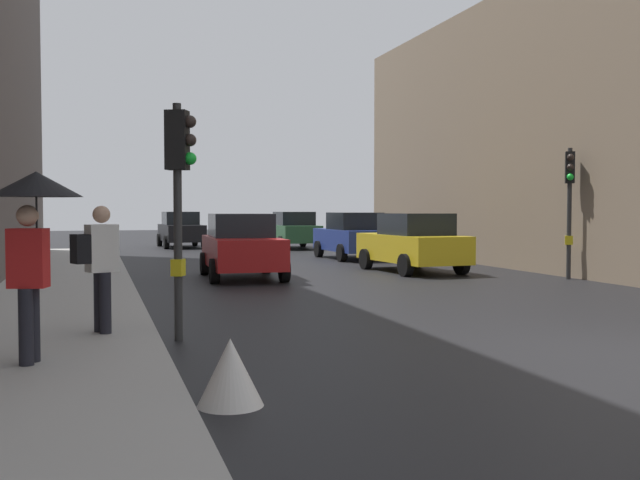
# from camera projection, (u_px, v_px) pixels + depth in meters

# --- Properties ---
(ground_plane) EXTENTS (120.00, 120.00, 0.00)m
(ground_plane) POSITION_uv_depth(u_px,v_px,m) (623.00, 352.00, 9.69)
(ground_plane) COLOR black
(sidewalk_kerb) EXTENTS (2.97, 40.00, 0.16)m
(sidewalk_kerb) POSITION_uv_depth(u_px,v_px,m) (58.00, 309.00, 13.29)
(sidewalk_kerb) COLOR #A8A5A0
(sidewalk_kerb) RESTS_ON ground
(traffic_light_near_right) EXTENTS (0.45, 0.34, 3.38)m
(traffic_light_near_right) POSITION_uv_depth(u_px,v_px,m) (179.00, 178.00, 10.44)
(traffic_light_near_right) COLOR #2D2D2D
(traffic_light_near_right) RESTS_ON ground
(traffic_light_mid_street) EXTENTS (0.37, 0.44, 3.52)m
(traffic_light_mid_street) POSITION_uv_depth(u_px,v_px,m) (570.00, 189.00, 19.66)
(traffic_light_mid_street) COLOR #2D2D2D
(traffic_light_mid_street) RESTS_ON ground
(car_dark_suv) EXTENTS (2.14, 4.26, 1.76)m
(car_dark_suv) POSITION_uv_depth(u_px,v_px,m) (181.00, 230.00, 36.45)
(car_dark_suv) COLOR black
(car_dark_suv) RESTS_ON ground
(car_green_estate) EXTENTS (2.03, 4.21, 1.76)m
(car_green_estate) POSITION_uv_depth(u_px,v_px,m) (293.00, 230.00, 35.44)
(car_green_estate) COLOR #2D6038
(car_green_estate) RESTS_ON ground
(car_red_sedan) EXTENTS (2.18, 4.28, 1.76)m
(car_red_sedan) POSITION_uv_depth(u_px,v_px,m) (242.00, 246.00, 20.11)
(car_red_sedan) COLOR red
(car_red_sedan) RESTS_ON ground
(car_blue_van) EXTENTS (2.07, 4.23, 1.76)m
(car_blue_van) POSITION_uv_depth(u_px,v_px,m) (353.00, 236.00, 27.84)
(car_blue_van) COLOR navy
(car_blue_van) RESTS_ON ground
(car_yellow_taxi) EXTENTS (2.23, 4.31, 1.76)m
(car_yellow_taxi) POSITION_uv_depth(u_px,v_px,m) (413.00, 243.00, 22.04)
(car_yellow_taxi) COLOR yellow
(car_yellow_taxi) RESTS_ON ground
(pedestrian_with_umbrella) EXTENTS (1.00, 1.00, 2.14)m
(pedestrian_with_umbrella) POSITION_uv_depth(u_px,v_px,m) (34.00, 213.00, 8.14)
(pedestrian_with_umbrella) COLOR black
(pedestrian_with_umbrella) RESTS_ON sidewalk_kerb
(pedestrian_with_black_backpack) EXTENTS (0.66, 0.47, 1.77)m
(pedestrian_with_black_backpack) POSITION_uv_depth(u_px,v_px,m) (99.00, 261.00, 10.19)
(pedestrian_with_black_backpack) COLOR black
(pedestrian_with_black_backpack) RESTS_ON sidewalk_kerb
(warning_sign_triangle) EXTENTS (0.64, 0.64, 0.65)m
(warning_sign_triangle) POSITION_uv_depth(u_px,v_px,m) (230.00, 372.00, 7.03)
(warning_sign_triangle) COLOR silver
(warning_sign_triangle) RESTS_ON ground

